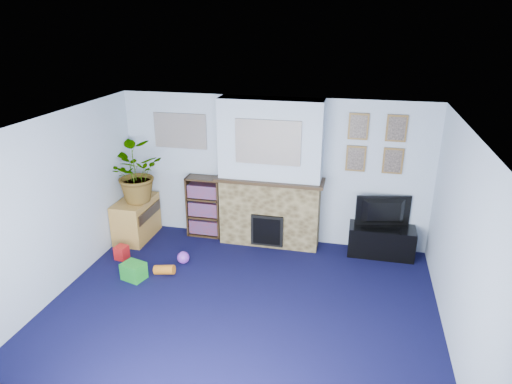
% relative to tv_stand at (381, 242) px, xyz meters
% --- Properties ---
extents(floor, '(5.00, 4.50, 0.01)m').
position_rel_tv_stand_xyz_m(floor, '(-1.79, -2.03, -0.23)').
color(floor, black).
rests_on(floor, ground).
extents(ceiling, '(5.00, 4.50, 0.01)m').
position_rel_tv_stand_xyz_m(ceiling, '(-1.79, -2.03, 2.17)').
color(ceiling, white).
rests_on(ceiling, wall_back).
extents(wall_back, '(5.00, 0.04, 2.40)m').
position_rel_tv_stand_xyz_m(wall_back, '(-1.79, 0.22, 0.97)').
color(wall_back, '#AFBFD3').
rests_on(wall_back, ground).
extents(wall_front, '(5.00, 0.04, 2.40)m').
position_rel_tv_stand_xyz_m(wall_front, '(-1.79, -4.28, 0.97)').
color(wall_front, '#AFBFD3').
rests_on(wall_front, ground).
extents(wall_left, '(0.04, 4.50, 2.40)m').
position_rel_tv_stand_xyz_m(wall_left, '(-4.29, -2.03, 0.97)').
color(wall_left, '#AFBFD3').
rests_on(wall_left, ground).
extents(wall_right, '(0.04, 4.50, 2.40)m').
position_rel_tv_stand_xyz_m(wall_right, '(0.71, -2.03, 0.97)').
color(wall_right, '#AFBFD3').
rests_on(wall_right, ground).
extents(chimney_breast, '(1.72, 0.50, 2.40)m').
position_rel_tv_stand_xyz_m(chimney_breast, '(-1.79, 0.02, 0.96)').
color(chimney_breast, brown).
rests_on(chimney_breast, ground).
extents(collage_main, '(1.00, 0.03, 0.68)m').
position_rel_tv_stand_xyz_m(collage_main, '(-1.79, -0.19, 1.55)').
color(collage_main, gray).
rests_on(collage_main, chimney_breast).
extents(collage_left, '(0.90, 0.03, 0.58)m').
position_rel_tv_stand_xyz_m(collage_left, '(-3.34, 0.21, 1.55)').
color(collage_left, gray).
rests_on(collage_left, wall_back).
extents(portrait_tl, '(0.30, 0.03, 0.40)m').
position_rel_tv_stand_xyz_m(portrait_tl, '(-0.49, 0.20, 1.77)').
color(portrait_tl, brown).
rests_on(portrait_tl, wall_back).
extents(portrait_tr, '(0.30, 0.03, 0.40)m').
position_rel_tv_stand_xyz_m(portrait_tr, '(0.06, 0.20, 1.77)').
color(portrait_tr, brown).
rests_on(portrait_tr, wall_back).
extents(portrait_bl, '(0.30, 0.03, 0.40)m').
position_rel_tv_stand_xyz_m(portrait_bl, '(-0.49, 0.20, 1.27)').
color(portrait_bl, brown).
rests_on(portrait_bl, wall_back).
extents(portrait_br, '(0.30, 0.03, 0.40)m').
position_rel_tv_stand_xyz_m(portrait_br, '(0.06, 0.20, 1.27)').
color(portrait_br, brown).
rests_on(portrait_br, wall_back).
extents(tv_stand, '(1.01, 0.43, 0.48)m').
position_rel_tv_stand_xyz_m(tv_stand, '(0.00, 0.00, 0.00)').
color(tv_stand, black).
rests_on(tv_stand, ground).
extents(television, '(0.85, 0.28, 0.49)m').
position_rel_tv_stand_xyz_m(television, '(0.00, 0.02, 0.50)').
color(television, black).
rests_on(television, tv_stand).
extents(bookshelf, '(0.58, 0.28, 1.05)m').
position_rel_tv_stand_xyz_m(bookshelf, '(-2.93, 0.08, 0.28)').
color(bookshelf, '#302011').
rests_on(bookshelf, ground).
extents(sideboard, '(0.49, 0.88, 0.69)m').
position_rel_tv_stand_xyz_m(sideboard, '(-4.03, -0.28, 0.12)').
color(sideboard, '#B38339').
rests_on(sideboard, ground).
extents(potted_plant, '(1.01, 0.93, 0.95)m').
position_rel_tv_stand_xyz_m(potted_plant, '(-3.98, -0.33, 0.94)').
color(potted_plant, '#26661E').
rests_on(potted_plant, sideboard).
extents(mantel_clock, '(0.09, 0.05, 0.13)m').
position_rel_tv_stand_xyz_m(mantel_clock, '(-1.86, -0.03, 1.00)').
color(mantel_clock, gold).
rests_on(mantel_clock, chimney_breast).
extents(mantel_candle, '(0.05, 0.05, 0.17)m').
position_rel_tv_stand_xyz_m(mantel_candle, '(-1.50, -0.03, 1.01)').
color(mantel_candle, '#B2BFC6').
rests_on(mantel_candle, chimney_breast).
extents(mantel_teddy, '(0.13, 0.13, 0.13)m').
position_rel_tv_stand_xyz_m(mantel_teddy, '(-2.41, -0.03, 0.99)').
color(mantel_teddy, gray).
rests_on(mantel_teddy, chimney_breast).
extents(mantel_can, '(0.07, 0.07, 0.13)m').
position_rel_tv_stand_xyz_m(mantel_can, '(-1.12, -0.03, 0.99)').
color(mantel_can, red).
rests_on(mantel_can, chimney_breast).
extents(green_crate, '(0.37, 0.32, 0.25)m').
position_rel_tv_stand_xyz_m(green_crate, '(-3.47, -1.52, -0.08)').
color(green_crate, '#198C26').
rests_on(green_crate, ground).
extents(toy_ball, '(0.19, 0.19, 0.19)m').
position_rel_tv_stand_xyz_m(toy_ball, '(-2.95, -0.95, -0.14)').
color(toy_ball, purple).
rests_on(toy_ball, ground).
extents(toy_block, '(0.20, 0.20, 0.21)m').
position_rel_tv_stand_xyz_m(toy_block, '(-3.93, -1.03, -0.12)').
color(toy_block, red).
rests_on(toy_block, ground).
extents(toy_tube, '(0.32, 0.14, 0.18)m').
position_rel_tv_stand_xyz_m(toy_tube, '(-3.10, -1.31, -0.15)').
color(toy_tube, orange).
rests_on(toy_tube, ground).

